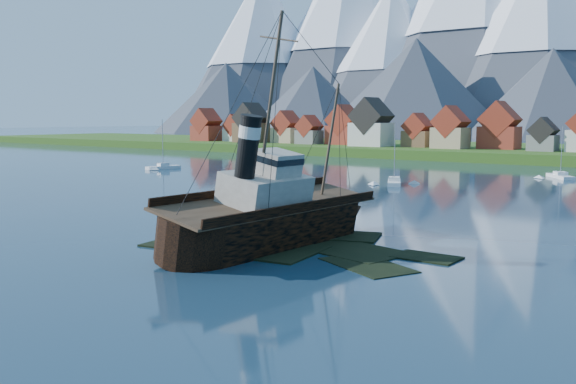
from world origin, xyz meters
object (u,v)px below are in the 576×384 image
Objects in this scene: sailboat_a at (258,197)px; sailboat_c at (394,183)px; sailboat_b at (163,168)px; sailboat_e at (560,177)px; tugboat_wreck at (277,214)px.

sailboat_a is 0.87× the size of sailboat_c.
sailboat_a is 65.95m from sailboat_b.
sailboat_e is (22.97, 33.52, -0.02)m from sailboat_c.
sailboat_b is (-82.62, 59.36, -2.79)m from tugboat_wreck.
sailboat_b is at bearing 127.27° from sailboat_a.
sailboat_b reaches higher than sailboat_a.
sailboat_c is 40.63m from sailboat_e.
tugboat_wreck is at bearing -23.47° from sailboat_b.
sailboat_c is (64.94, 1.41, -0.03)m from sailboat_b.
tugboat_wreck is at bearing -127.99° from sailboat_e.
sailboat_c is at bearing 13.47° from sailboat_b.
tugboat_wreck reaches higher than sailboat_a.
sailboat_b is at bearing 146.84° from tugboat_wreck.
sailboat_c reaches higher than sailboat_e.
sailboat_e is at bearing 89.33° from tugboat_wreck.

